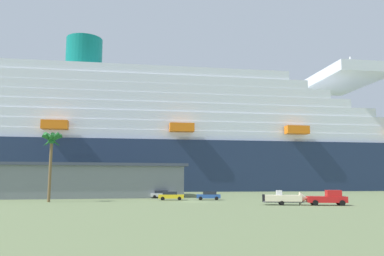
# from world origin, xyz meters

# --- Properties ---
(ground_plane) EXTENTS (600.00, 600.00, 0.00)m
(ground_plane) POSITION_xyz_m (0.00, 30.00, 0.00)
(ground_plane) COLOR #66754C
(cruise_ship) EXTENTS (273.41, 45.79, 63.25)m
(cruise_ship) POSITION_xyz_m (2.71, 78.52, 17.54)
(cruise_ship) COLOR #1E2D4C
(cruise_ship) RESTS_ON ground_plane
(terminal_building) EXTENTS (47.45, 30.07, 7.20)m
(terminal_building) POSITION_xyz_m (-22.86, 26.14, 3.62)
(terminal_building) COLOR slate
(terminal_building) RESTS_ON ground_plane
(pickup_truck) EXTENTS (5.91, 3.30, 2.20)m
(pickup_truck) POSITION_xyz_m (18.32, -11.85, 1.04)
(pickup_truck) COLOR red
(pickup_truck) RESTS_ON ground_plane
(small_boat_on_trailer) EXTENTS (7.25, 3.39, 2.15)m
(small_boat_on_trailer) POSITION_xyz_m (12.67, -10.47, 0.96)
(small_boat_on_trailer) COLOR #595960
(small_boat_on_trailer) RESTS_ON ground_plane
(palm_tree) EXTENTS (3.53, 3.60, 11.86)m
(palm_tree) POSITION_xyz_m (-24.34, 2.51, 9.63)
(palm_tree) COLOR brown
(palm_tree) RESTS_ON ground_plane
(parked_car_silver_sedan) EXTENTS (4.87, 2.37, 1.58)m
(parked_car_silver_sedan) POSITION_xyz_m (-4.63, 14.63, 0.84)
(parked_car_silver_sedan) COLOR silver
(parked_car_silver_sedan) RESTS_ON ground_plane
(parked_car_yellow_taxi) EXTENTS (4.87, 2.46, 1.58)m
(parked_car_yellow_taxi) POSITION_xyz_m (-3.40, 6.41, 0.83)
(parked_car_yellow_taxi) COLOR yellow
(parked_car_yellow_taxi) RESTS_ON ground_plane
(parked_car_blue_suv) EXTENTS (4.70, 2.66, 1.58)m
(parked_car_blue_suv) POSITION_xyz_m (3.66, 6.01, 0.83)
(parked_car_blue_suv) COLOR #264C99
(parked_car_blue_suv) RESTS_ON ground_plane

